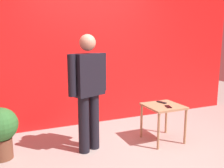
{
  "coord_description": "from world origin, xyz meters",
  "views": [
    {
      "loc": [
        -1.45,
        -2.55,
        1.52
      ],
      "look_at": [
        -0.12,
        0.55,
        0.91
      ],
      "focal_mm": 38.15,
      "sensor_mm": 36.0,
      "label": 1
    }
  ],
  "objects_px": {
    "cell_phone": "(168,107)",
    "tv_remote": "(162,102)",
    "potted_plant": "(1,129)",
    "standing_person": "(88,87)",
    "side_table": "(163,110)"
  },
  "relations": [
    {
      "from": "cell_phone",
      "to": "tv_remote",
      "type": "distance_m",
      "value": 0.24
    },
    {
      "from": "tv_remote",
      "to": "cell_phone",
      "type": "bearing_deg",
      "value": -116.94
    },
    {
      "from": "tv_remote",
      "to": "potted_plant",
      "type": "relative_size",
      "value": 0.25
    },
    {
      "from": "tv_remote",
      "to": "potted_plant",
      "type": "distance_m",
      "value": 2.33
    },
    {
      "from": "cell_phone",
      "to": "potted_plant",
      "type": "height_order",
      "value": "potted_plant"
    },
    {
      "from": "standing_person",
      "to": "cell_phone",
      "type": "height_order",
      "value": "standing_person"
    },
    {
      "from": "standing_person",
      "to": "tv_remote",
      "type": "height_order",
      "value": "standing_person"
    },
    {
      "from": "standing_person",
      "to": "tv_remote",
      "type": "distance_m",
      "value": 1.24
    },
    {
      "from": "tv_remote",
      "to": "potted_plant",
      "type": "xyz_separation_m",
      "value": [
        -2.32,
        0.22,
        -0.17
      ]
    },
    {
      "from": "cell_phone",
      "to": "potted_plant",
      "type": "bearing_deg",
      "value": -172.36
    },
    {
      "from": "standing_person",
      "to": "potted_plant",
      "type": "bearing_deg",
      "value": 169.82
    },
    {
      "from": "side_table",
      "to": "cell_phone",
      "type": "height_order",
      "value": "cell_phone"
    },
    {
      "from": "potted_plant",
      "to": "tv_remote",
      "type": "bearing_deg",
      "value": -5.38
    },
    {
      "from": "side_table",
      "to": "cell_phone",
      "type": "distance_m",
      "value": 0.15
    },
    {
      "from": "side_table",
      "to": "cell_phone",
      "type": "xyz_separation_m",
      "value": [
        0.0,
        -0.12,
        0.09
      ]
    }
  ]
}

